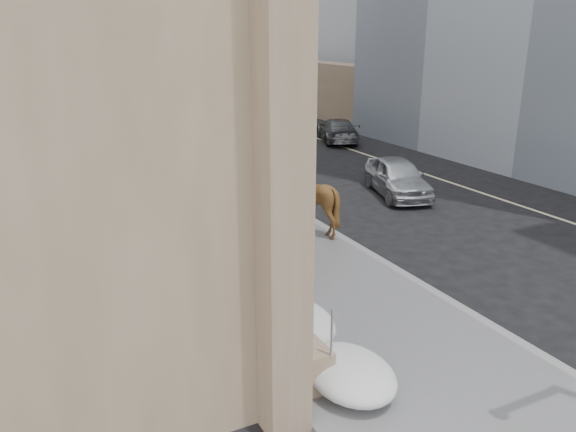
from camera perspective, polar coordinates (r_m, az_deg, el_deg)
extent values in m
plane|color=black|center=(12.75, 6.70, -11.07)|extent=(140.00, 140.00, 0.00)
cube|color=#59595C|center=(21.11, -8.23, 1.14)|extent=(5.00, 80.00, 0.12)
cube|color=slate|center=(22.03, -1.77, 2.06)|extent=(0.24, 80.00, 0.12)
cube|color=#BFB78C|center=(26.23, 14.08, 4.04)|extent=(0.15, 70.00, 0.01)
cube|color=#816C53|center=(30.03, -18.58, 6.28)|extent=(1.10, 44.00, 0.90)
cylinder|color=silver|center=(29.94, -17.90, 8.07)|extent=(0.06, 42.00, 0.06)
cube|color=black|center=(22.59, -17.85, 11.81)|extent=(0.20, 2.20, 4.50)
cube|color=#816C53|center=(29.32, 21.96, 8.72)|extent=(2.00, 80.00, 4.00)
cylinder|color=#2D2D30|center=(25.04, -5.23, 13.15)|extent=(0.18, 0.18, 8.00)
cylinder|color=#2D2D30|center=(44.21, -15.16, 14.83)|extent=(0.18, 0.18, 8.00)
cube|color=#2D2D30|center=(44.03, -16.69, 19.79)|extent=(1.60, 0.15, 0.12)
cylinder|color=#2D2D30|center=(43.90, -17.62, 19.52)|extent=(0.24, 0.24, 0.30)
cylinder|color=#2D2D30|center=(32.70, -10.31, 12.38)|extent=(0.20, 0.20, 6.00)
cylinder|color=#2D2D30|center=(32.03, -14.18, 17.04)|extent=(4.00, 0.16, 0.16)
imported|color=black|center=(31.74, -16.84, 15.91)|extent=(0.18, 0.22, 1.10)
ellipsoid|color=silver|center=(11.87, 0.80, -10.75)|extent=(1.50, 2.10, 0.68)
ellipsoid|color=silver|center=(15.19, -6.00, -4.02)|extent=(1.60, 2.20, 0.72)
ellipsoid|color=silver|center=(18.76, -10.65, 0.02)|extent=(1.40, 2.00, 0.64)
ellipsoid|color=silver|center=(22.50, -13.18, 3.08)|extent=(1.70, 2.30, 0.76)
ellipsoid|color=silver|center=(26.30, -15.51, 4.96)|extent=(1.50, 2.10, 0.66)
imported|color=#4E2617|center=(12.73, -2.79, -5.14)|extent=(1.76, 2.69, 2.09)
imported|color=black|center=(12.56, -3.12, -1.56)|extent=(0.72, 0.57, 1.72)
imported|color=#4C3115|center=(17.71, 2.04, 1.84)|extent=(2.35, 2.47, 2.17)
imported|color=black|center=(17.63, 1.84, 4.43)|extent=(1.02, 0.91, 1.72)
imported|color=black|center=(15.64, -0.32, -1.37)|extent=(1.06, 0.66, 1.68)
imported|color=silver|center=(22.60, 11.05, 3.93)|extent=(2.99, 4.67, 1.48)
imported|color=#4D5154|center=(33.39, 5.03, 8.69)|extent=(3.42, 5.06, 1.36)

